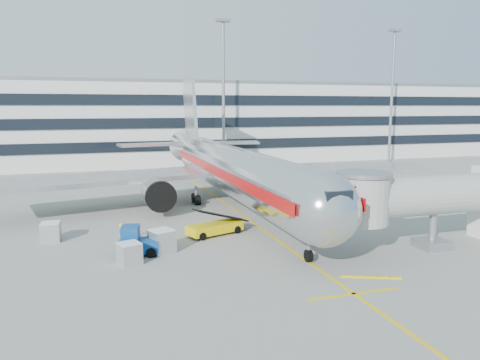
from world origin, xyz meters
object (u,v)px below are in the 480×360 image
object	(u,v)px
ramp_worker	(121,233)
baggage_tug	(137,242)
belt_loader	(215,227)
cargo_container_right	(51,232)
cargo_container_front	(162,241)
main_jet	(229,168)
cargo_container_left	(129,253)

from	to	relation	value
ramp_worker	baggage_tug	bearing A→B (deg)	-136.78
belt_loader	ramp_worker	distance (m)	7.75
cargo_container_right	ramp_worker	distance (m)	5.88
cargo_container_right	cargo_container_front	distance (m)	9.98
baggage_tug	ramp_worker	xyz separation A→B (m)	(-0.86, 3.54, -0.16)
belt_loader	ramp_worker	xyz separation A→B (m)	(-7.75, 0.04, 0.10)
belt_loader	cargo_container_front	bearing A→B (deg)	-145.21
belt_loader	main_jet	bearing A→B (deg)	67.48
main_jet	belt_loader	xyz separation A→B (m)	(-4.49, -10.83, -3.54)
baggage_tug	cargo_container_left	bearing A→B (deg)	-109.29
main_jet	cargo_container_left	world-z (taller)	main_jet
main_jet	ramp_worker	xyz separation A→B (m)	(-12.24, -10.79, -3.44)
baggage_tug	ramp_worker	size ratio (longest dim) A/B	2.02
ramp_worker	cargo_container_left	bearing A→B (deg)	-148.63
baggage_tug	cargo_container_front	world-z (taller)	baggage_tug
belt_loader	baggage_tug	distance (m)	7.73
main_jet	ramp_worker	size ratio (longest dim) A/B	32.12
cargo_container_left	cargo_container_front	xyz separation A→B (m)	(2.55, 1.98, 0.11)
main_jet	cargo_container_left	xyz separation A→B (m)	(-12.07, -16.30, -3.47)
baggage_tug	cargo_container_left	world-z (taller)	baggage_tug
belt_loader	cargo_container_front	world-z (taller)	belt_loader
cargo_container_right	cargo_container_front	world-z (taller)	cargo_container_front
baggage_tug	cargo_container_right	world-z (taller)	baggage_tug
main_jet	cargo_container_front	size ratio (longest dim) A/B	24.28
belt_loader	cargo_container_left	world-z (taller)	belt_loader
cargo_container_left	ramp_worker	world-z (taller)	ramp_worker
cargo_container_right	ramp_worker	bearing A→B (deg)	-21.90
belt_loader	cargo_container_right	world-z (taller)	belt_loader
main_jet	cargo_container_front	world-z (taller)	main_jet
main_jet	cargo_container_right	bearing A→B (deg)	-154.08
cargo_container_left	cargo_container_right	distance (m)	9.54
main_jet	cargo_container_left	bearing A→B (deg)	-126.51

